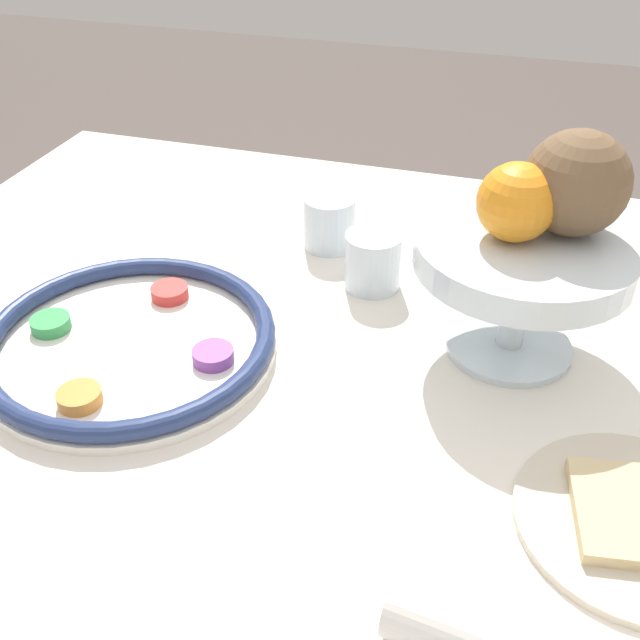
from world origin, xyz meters
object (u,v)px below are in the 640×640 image
(bread_plate, at_px, (638,520))
(cup_near, at_px, (329,222))
(seder_plate, at_px, (129,341))
(orange_fruit, at_px, (517,202))
(cup_far, at_px, (373,261))
(coconut, at_px, (576,183))
(fruit_stand, at_px, (523,265))

(bread_plate, xyz_separation_m, cup_near, (-0.37, 0.37, 0.03))
(seder_plate, bearing_deg, cup_near, 64.23)
(orange_fruit, xyz_separation_m, cup_far, (-0.15, 0.08, -0.14))
(seder_plate, relative_size, coconut, 3.00)
(fruit_stand, relative_size, cup_near, 3.17)
(cup_far, bearing_deg, seder_plate, -136.18)
(orange_fruit, distance_m, cup_far, 0.22)
(coconut, bearing_deg, bread_plate, -70.05)
(seder_plate, relative_size, cup_near, 4.48)
(fruit_stand, bearing_deg, cup_near, 147.24)
(coconut, xyz_separation_m, cup_far, (-0.20, 0.05, -0.15))
(fruit_stand, bearing_deg, coconut, 41.36)
(orange_fruit, relative_size, coconut, 0.75)
(cup_far, bearing_deg, coconut, -13.38)
(orange_fruit, distance_m, bread_plate, 0.30)
(coconut, distance_m, cup_far, 0.26)
(orange_fruit, bearing_deg, fruit_stand, -3.18)
(seder_plate, distance_m, bread_plate, 0.51)
(seder_plate, relative_size, orange_fruit, 4.02)
(bread_plate, distance_m, cup_far, 0.41)
(fruit_stand, height_order, orange_fruit, orange_fruit)
(orange_fruit, height_order, bread_plate, orange_fruit)
(cup_far, bearing_deg, fruit_stand, -25.24)
(fruit_stand, xyz_separation_m, cup_far, (-0.17, 0.08, -0.07))
(coconut, bearing_deg, seder_plate, -159.55)
(bread_plate, xyz_separation_m, cup_far, (-0.29, 0.29, 0.03))
(fruit_stand, distance_m, cup_far, 0.20)
(bread_plate, distance_m, cup_near, 0.52)
(bread_plate, height_order, cup_near, cup_near)
(orange_fruit, distance_m, coconut, 0.06)
(bread_plate, bearing_deg, cup_near, 135.04)
(orange_fruit, relative_size, cup_near, 1.11)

